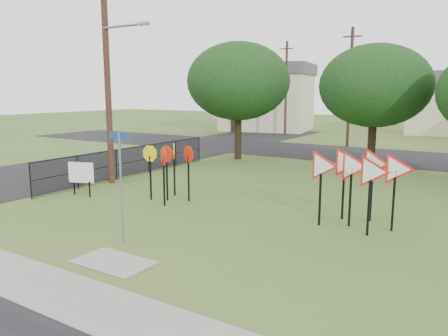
# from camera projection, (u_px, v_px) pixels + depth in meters

# --- Properties ---
(ground) EXTENTS (140.00, 140.00, 0.00)m
(ground) POSITION_uv_depth(u_px,v_px,m) (174.00, 236.00, 12.96)
(ground) COLOR #3C5821
(sidewalk) EXTENTS (30.00, 1.60, 0.02)m
(sidewalk) POSITION_uv_depth(u_px,v_px,m) (52.00, 289.00, 9.46)
(sidewalk) COLOR gray
(sidewalk) RESTS_ON ground
(street_left) EXTENTS (8.00, 50.00, 0.02)m
(street_left) POSITION_uv_depth(u_px,v_px,m) (124.00, 159.00, 27.59)
(street_left) COLOR black
(street_left) RESTS_ON ground
(street_far) EXTENTS (60.00, 8.00, 0.02)m
(street_far) POSITION_uv_depth(u_px,v_px,m) (359.00, 155.00, 29.62)
(street_far) COLOR black
(street_far) RESTS_ON ground
(curb_pad) EXTENTS (2.00, 1.20, 0.02)m
(curb_pad) POSITION_uv_depth(u_px,v_px,m) (113.00, 262.00, 10.96)
(curb_pad) COLOR gray
(curb_pad) RESTS_ON ground
(street_name_sign) EXTENTS (0.64, 0.11, 3.13)m
(street_name_sign) POSITION_uv_depth(u_px,v_px,m) (121.00, 181.00, 12.10)
(street_name_sign) COLOR gray
(street_name_sign) RESTS_ON ground
(stop_sign_cluster) EXTENTS (2.07, 1.97, 2.18)m
(stop_sign_cluster) POSITION_uv_depth(u_px,v_px,m) (169.00, 159.00, 16.95)
(stop_sign_cluster) COLOR black
(stop_sign_cluster) RESTS_ON ground
(yield_sign_cluster) EXTENTS (3.18, 1.77, 2.49)m
(yield_sign_cluster) POSITION_uv_depth(u_px,v_px,m) (359.00, 170.00, 13.62)
(yield_sign_cluster) COLOR black
(yield_sign_cluster) RESTS_ON ground
(info_board) EXTENTS (1.07, 0.40, 1.40)m
(info_board) POSITION_uv_depth(u_px,v_px,m) (81.00, 174.00, 17.80)
(info_board) COLOR black
(info_board) RESTS_ON ground
(utility_pole_main) EXTENTS (3.55, 0.33, 10.00)m
(utility_pole_main) POSITION_uv_depth(u_px,v_px,m) (108.00, 70.00, 19.61)
(utility_pole_main) COLOR #45291F
(utility_pole_main) RESTS_ON ground
(far_pole_a) EXTENTS (1.40, 0.24, 9.00)m
(far_pole_a) POSITION_uv_depth(u_px,v_px,m) (350.00, 87.00, 33.22)
(far_pole_a) COLOR #45291F
(far_pole_a) RESTS_ON ground
(far_pole_c) EXTENTS (1.40, 0.24, 9.00)m
(far_pole_c) POSITION_uv_depth(u_px,v_px,m) (286.00, 88.00, 42.42)
(far_pole_c) COLOR #45291F
(far_pole_c) RESTS_ON ground
(fence_run) EXTENTS (0.05, 11.55, 1.50)m
(fence_run) POSITION_uv_depth(u_px,v_px,m) (133.00, 161.00, 22.03)
(fence_run) COLOR black
(fence_run) RESTS_ON ground
(house_left) EXTENTS (10.58, 8.88, 7.20)m
(house_left) POSITION_uv_depth(u_px,v_px,m) (267.00, 97.00, 48.01)
(house_left) COLOR beige
(house_left) RESTS_ON ground
(tree_near_left) EXTENTS (6.40, 6.40, 7.27)m
(tree_near_left) POSITION_uv_depth(u_px,v_px,m) (238.00, 81.00, 26.94)
(tree_near_left) COLOR black
(tree_near_left) RESTS_ON ground
(tree_near_mid) EXTENTS (6.00, 6.00, 6.80)m
(tree_near_mid) POSITION_uv_depth(u_px,v_px,m) (375.00, 86.00, 23.63)
(tree_near_mid) COLOR black
(tree_near_mid) RESTS_ON ground
(tree_far_left) EXTENTS (6.80, 6.80, 7.73)m
(tree_far_left) POSITION_uv_depth(u_px,v_px,m) (233.00, 83.00, 45.47)
(tree_far_left) COLOR black
(tree_far_left) RESTS_ON ground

